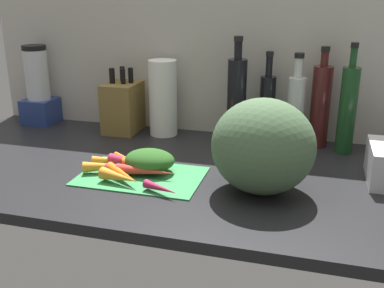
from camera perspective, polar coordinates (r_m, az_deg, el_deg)
ground_plane at (r=137.70cm, az=-1.66°, el=-3.46°), size 170.00×80.00×3.00cm
wall_back at (r=165.73cm, az=2.26°, el=11.69°), size 170.00×3.00×60.00cm
cutting_board at (r=130.58cm, az=-6.41°, el=-3.97°), size 35.05×22.88×0.80cm
carrot_0 at (r=135.18cm, az=-7.90°, el=-2.23°), size 13.31×4.94×3.51cm
carrot_1 at (r=132.66cm, az=-8.08°, el=-2.82°), size 12.24×8.90×2.82cm
carrot_2 at (r=118.15cm, az=-3.95°, el=-5.59°), size 10.66×5.89×2.44cm
carrot_3 at (r=134.24cm, az=-5.47°, el=-2.35°), size 15.61×7.27×3.22cm
carrot_4 at (r=132.84cm, az=-9.94°, el=-2.81°), size 17.06×8.36×3.14cm
carrot_5 at (r=136.97cm, az=-6.44°, el=-2.07°), size 10.81×9.43×2.65cm
carrot_6 at (r=139.87cm, az=-8.30°, el=-1.84°), size 9.96×6.38×2.01cm
carrot_7 at (r=137.54cm, az=-4.41°, el=-1.97°), size 10.64×8.03×2.38cm
carrot_8 at (r=124.85cm, az=-9.15°, el=-4.12°), size 12.36×6.27×3.55cm
carrot_9 at (r=126.96cm, az=-8.70°, el=-3.80°), size 13.60×10.64×3.14cm
carrot_10 at (r=128.08cm, az=-5.74°, el=-3.44°), size 17.56×4.22×3.21cm
carrot_11 at (r=138.05cm, az=-9.67°, el=-2.07°), size 13.94×5.41×2.56cm
carrot_greens_pile at (r=132.02cm, az=-5.34°, el=-2.02°), size 14.74×11.34×6.24cm
winter_squash at (r=117.88cm, az=8.92°, el=-0.31°), size 26.90×24.55×25.14cm
knife_block at (r=171.45cm, az=-8.59°, el=4.72°), size 11.80×16.95×23.78cm
blender_appliance at (r=188.78cm, az=-18.75°, el=6.45°), size 11.89×11.89×30.60cm
paper_towel_roll at (r=164.31cm, az=-3.67°, el=5.79°), size 10.08×10.08×27.22cm
bottle_0 at (r=154.80cm, az=5.63°, el=5.55°), size 6.50×6.50×36.45cm
bottle_1 at (r=158.00cm, az=9.41°, el=4.62°), size 5.37×5.37×31.39cm
bottle_2 at (r=154.12cm, az=12.87°, el=4.23°), size 5.79×5.79×31.66cm
bottle_3 at (r=157.15cm, az=15.84°, el=4.71°), size 6.43×6.43×33.53cm
bottle_4 at (r=153.14cm, az=18.99°, el=4.21°), size 5.58×5.58×35.46cm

